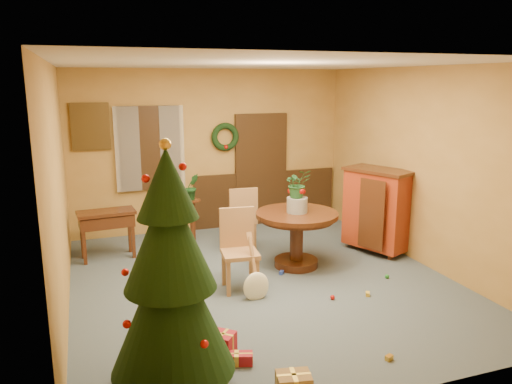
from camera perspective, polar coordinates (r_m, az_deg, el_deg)
name	(u,v)px	position (r m, az deg, el deg)	size (l,w,h in m)	color
room_envelope	(223,168)	(9.18, -3.81, 2.70)	(5.50, 5.50, 5.50)	#394953
dining_table	(297,229)	(7.34, 4.67, -4.20)	(1.20, 1.20, 0.83)	black
urn	(297,205)	(7.24, 4.72, -1.49)	(0.30, 0.30, 0.22)	slate
centerpiece_plant	(297,184)	(7.17, 4.77, 0.97)	(0.37, 0.32, 0.41)	#1E4C23
chair_near	(239,246)	(6.60, -1.99, -6.18)	(0.51, 0.51, 1.06)	#9A6B3D
chair_far	(242,217)	(8.00, -1.64, -2.83)	(0.48, 0.48, 1.05)	#9A6B3D
guitar	(256,269)	(6.30, 0.01, -8.78)	(0.34, 0.16, 0.80)	white
plant_stand	(193,216)	(8.51, -7.26, -2.70)	(0.29, 0.29, 0.74)	black
stand_plant	(192,187)	(8.39, -7.35, 0.60)	(0.24, 0.20, 0.44)	#19471E
christmas_tree	(170,277)	(4.37, -9.75, -9.50)	(1.09, 1.09, 2.25)	#382111
writing_desk	(107,223)	(7.98, -16.70, -3.38)	(0.88, 0.49, 0.76)	black
sideboard	(377,208)	(8.15, 13.68, -1.75)	(0.92, 1.18, 1.35)	#531809
gift_a	(294,383)	(4.75, 4.33, -20.89)	(0.34, 0.28, 0.16)	brown
gift_b	(223,344)	(5.26, -3.76, -16.90)	(0.31, 0.31, 0.22)	maroon
gift_c	(193,292)	(6.53, -7.21, -11.22)	(0.31, 0.30, 0.14)	brown
gift_d	(237,359)	(5.12, -2.24, -18.48)	(0.34, 0.22, 0.11)	maroon
toy_a	(282,273)	(7.20, 2.94, -9.18)	(0.08, 0.05, 0.05)	#2841AE
toy_b	(387,276)	(7.27, 14.74, -9.31)	(0.06, 0.06, 0.06)	#248425
toy_c	(368,294)	(6.67, 12.64, -11.31)	(0.08, 0.05, 0.05)	gold
toy_d	(333,297)	(6.48, 8.74, -11.82)	(0.06, 0.06, 0.06)	#B6120C
toy_e	(389,358)	(5.35, 14.97, -17.83)	(0.08, 0.05, 0.05)	gold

